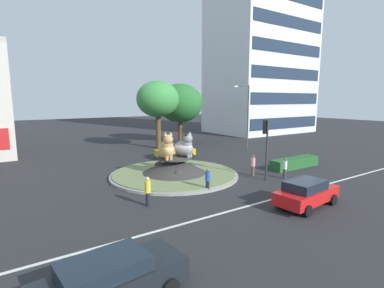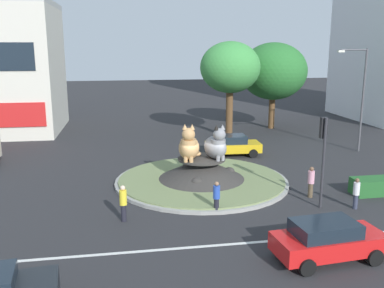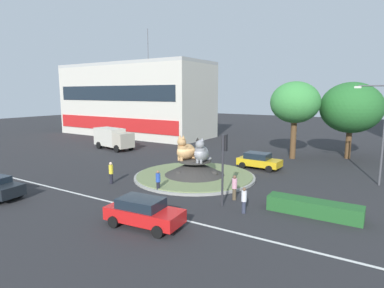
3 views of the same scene
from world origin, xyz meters
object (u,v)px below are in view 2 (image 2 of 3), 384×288
pedestrian_pink_shirt (311,181)px  sedan_on_far_lane (232,145)px  second_tree_near_tower (273,71)px  streetlight_arm (360,93)px  traffic_light_mast (323,145)px  hatchback_near_shophouse (328,240)px  pedestrian_white_shirt (356,193)px  broadleaf_tree_behind_island (230,68)px  pedestrian_yellow_shirt (123,202)px  cat_statue_calico (189,146)px  cat_statue_grey (216,146)px  pedestrian_blue_shirt (217,196)px

pedestrian_pink_shirt → sedan_on_far_lane: bearing=90.3°
second_tree_near_tower → streetlight_arm: 10.82m
streetlight_arm → traffic_light_mast: bearing=54.5°
hatchback_near_shophouse → second_tree_near_tower: bearing=69.3°
hatchback_near_shophouse → pedestrian_white_shirt: bearing=45.0°
broadleaf_tree_behind_island → pedestrian_yellow_shirt: broadleaf_tree_behind_island is taller
cat_statue_calico → hatchback_near_shophouse: cat_statue_calico is taller
sedan_on_far_lane → pedestrian_yellow_shirt: bearing=-123.5°
cat_statue_grey → traffic_light_mast: traffic_light_mast is taller
sedan_on_far_lane → hatchback_near_shophouse: (-0.60, -16.23, 0.02)m
pedestrian_pink_shirt → pedestrian_yellow_shirt: 10.15m
broadleaf_tree_behind_island → hatchback_near_shophouse: 23.58m
cat_statue_grey → traffic_light_mast: size_ratio=0.51×
broadleaf_tree_behind_island → pedestrian_pink_shirt: 17.08m
pedestrian_pink_shirt → pedestrian_white_shirt: (1.51, -1.96, -0.06)m
second_tree_near_tower → hatchback_near_shophouse: size_ratio=1.90×
cat_statue_grey → pedestrian_yellow_shirt: bearing=-63.8°
pedestrian_blue_shirt → pedestrian_yellow_shirt: bearing=-42.2°
streetlight_arm → pedestrian_blue_shirt: streetlight_arm is taller
pedestrian_yellow_shirt → cat_statue_calico: bearing=-111.8°
traffic_light_mast → pedestrian_yellow_shirt: bearing=91.5°
pedestrian_yellow_shirt → pedestrian_blue_shirt: size_ratio=1.10×
sedan_on_far_lane → broadleaf_tree_behind_island: bearing=80.4°
pedestrian_white_shirt → cat_statue_grey: bearing=-128.4°
streetlight_arm → hatchback_near_shophouse: streetlight_arm is taller
traffic_light_mast → streetlight_arm: bearing=-37.1°
pedestrian_white_shirt → sedan_on_far_lane: bearing=-161.5°
pedestrian_white_shirt → pedestrian_pink_shirt: bearing=-139.8°
cat_statue_grey → pedestrian_white_shirt: size_ratio=1.47×
second_tree_near_tower → pedestrian_white_shirt: bearing=-99.0°
cat_statue_grey → pedestrian_yellow_shirt: cat_statue_grey is taller
cat_statue_grey → pedestrian_pink_shirt: bearing=39.1°
streetlight_arm → pedestrian_pink_shirt: 12.74m
cat_statue_grey → streetlight_arm: bearing=100.4°
pedestrian_yellow_shirt → hatchback_near_shophouse: pedestrian_yellow_shirt is taller
streetlight_arm → pedestrian_pink_shirt: streetlight_arm is taller
sedan_on_far_lane → second_tree_near_tower: bearing=58.9°
cat_statue_grey → streetlight_arm: streetlight_arm is taller
pedestrian_blue_shirt → traffic_light_mast: bearing=132.9°
cat_statue_calico → pedestrian_blue_shirt: 4.86m
broadleaf_tree_behind_island → sedan_on_far_lane: broadleaf_tree_behind_island is taller
pedestrian_pink_shirt → sedan_on_far_lane: size_ratio=0.42×
pedestrian_yellow_shirt → second_tree_near_tower: bearing=-108.3°
pedestrian_blue_shirt → broadleaf_tree_behind_island: bearing=-152.3°
pedestrian_pink_shirt → pedestrian_white_shirt: size_ratio=1.07×
pedestrian_pink_shirt → second_tree_near_tower: bearing=65.7°
sedan_on_far_lane → hatchback_near_shophouse: bearing=-89.2°
broadleaf_tree_behind_island → pedestrian_yellow_shirt: bearing=-118.6°
cat_statue_calico → broadleaf_tree_behind_island: size_ratio=0.27×
pedestrian_pink_shirt → pedestrian_blue_shirt: 5.67m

